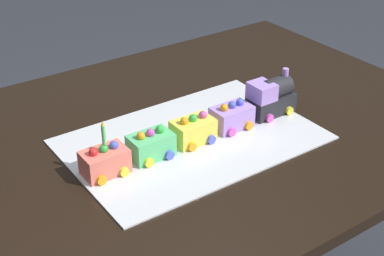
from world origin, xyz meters
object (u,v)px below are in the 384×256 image
at_px(cake_locomotive, 271,97).
at_px(cake_car_caboose_lavender, 232,117).
at_px(cake_car_flatbed_coral, 105,161).
at_px(dining_table, 188,163).
at_px(cake_car_tanker_lemon, 193,130).
at_px(birthday_candle, 104,133).
at_px(cake_car_hopper_mint_green, 151,145).

relative_size(cake_locomotive, cake_car_caboose_lavender, 1.40).
relative_size(cake_locomotive, cake_car_flatbed_coral, 1.40).
xyz_separation_m(dining_table, cake_car_caboose_lavender, (-0.09, 0.06, 0.14)).
height_order(dining_table, cake_car_tanker_lemon, cake_car_tanker_lemon).
bearing_deg(birthday_candle, cake_locomotive, 180.00).
bearing_deg(cake_car_caboose_lavender, cake_locomotive, -180.00).
height_order(cake_car_hopper_mint_green, cake_car_flatbed_coral, same).
bearing_deg(cake_car_tanker_lemon, cake_car_flatbed_coral, 0.00).
relative_size(cake_car_caboose_lavender, birthday_candle, 1.71).
height_order(cake_car_caboose_lavender, cake_car_tanker_lemon, same).
height_order(cake_locomotive, cake_car_hopper_mint_green, cake_locomotive).
relative_size(dining_table, cake_locomotive, 10.00).
distance_m(dining_table, cake_car_caboose_lavender, 0.18).
bearing_deg(cake_car_tanker_lemon, birthday_candle, -0.00).
xyz_separation_m(cake_car_hopper_mint_green, cake_car_flatbed_coral, (0.12, 0.00, 0.00)).
xyz_separation_m(cake_car_tanker_lemon, cake_car_flatbed_coral, (0.24, 0.00, 0.00)).
relative_size(cake_car_tanker_lemon, cake_car_hopper_mint_green, 1.00).
relative_size(dining_table, cake_car_caboose_lavender, 14.00).
distance_m(cake_car_hopper_mint_green, birthday_candle, 0.14).
height_order(cake_car_caboose_lavender, cake_car_flatbed_coral, same).
bearing_deg(birthday_candle, cake_car_flatbed_coral, 0.00).
xyz_separation_m(cake_car_caboose_lavender, birthday_candle, (0.35, -0.00, 0.07)).
relative_size(cake_car_flatbed_coral, birthday_candle, 1.71).
bearing_deg(cake_car_tanker_lemon, cake_locomotive, -180.00).
bearing_deg(birthday_candle, cake_car_tanker_lemon, 180.00).
bearing_deg(cake_car_hopper_mint_green, cake_car_caboose_lavender, 180.00).
relative_size(cake_car_caboose_lavender, cake_car_hopper_mint_green, 1.00).
height_order(cake_car_caboose_lavender, birthday_candle, birthday_candle).
height_order(dining_table, cake_locomotive, cake_locomotive).
xyz_separation_m(cake_car_hopper_mint_green, birthday_candle, (0.11, -0.00, 0.07)).
xyz_separation_m(cake_car_caboose_lavender, cake_car_tanker_lemon, (0.12, 0.00, 0.00)).
bearing_deg(cake_car_caboose_lavender, dining_table, -35.20).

